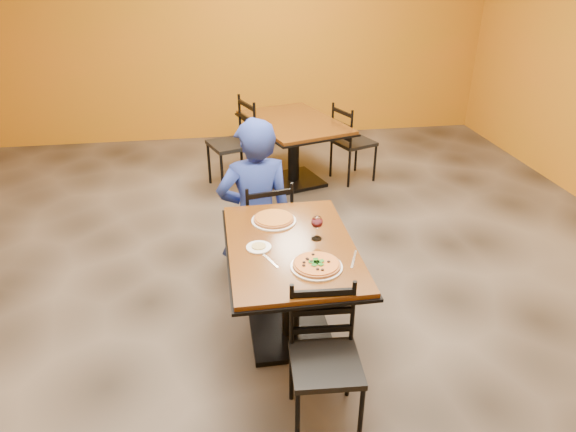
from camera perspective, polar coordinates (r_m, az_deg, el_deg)
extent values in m
cube|color=black|center=(4.07, -0.83, -8.75)|extent=(7.00, 8.00, 0.01)
cube|color=#B86614|center=(7.33, -5.63, 20.17)|extent=(7.00, 0.01, 3.00)
cube|color=#59320E|center=(3.25, 0.33, -3.41)|extent=(0.80, 1.20, 0.03)
cube|color=black|center=(3.27, 0.33, -3.79)|extent=(0.83, 1.23, 0.02)
cylinder|color=black|center=(3.46, 0.32, -8.62)|extent=(0.12, 0.12, 0.66)
cube|color=black|center=(3.67, 0.30, -13.05)|extent=(0.55, 0.55, 0.04)
cube|color=#59320E|center=(5.76, 0.65, 10.54)|extent=(1.22, 1.51, 0.03)
cube|color=black|center=(5.77, 0.65, 10.29)|extent=(1.26, 1.55, 0.02)
cylinder|color=black|center=(5.88, 0.63, 7.13)|extent=(0.13, 0.13, 0.66)
cube|color=black|center=(6.01, 0.61, 4.01)|extent=(0.75, 0.75, 0.04)
imported|color=navy|center=(4.18, -3.73, 2.47)|extent=(0.68, 0.48, 1.29)
cylinder|color=white|center=(3.02, 3.22, -5.69)|extent=(0.31, 0.31, 0.01)
cylinder|color=maroon|center=(3.01, 3.23, -5.44)|extent=(0.28, 0.28, 0.02)
cylinder|color=white|center=(3.52, -1.61, -0.51)|extent=(0.31, 0.31, 0.01)
cylinder|color=gold|center=(3.51, -1.61, -0.28)|extent=(0.28, 0.28, 0.02)
cylinder|color=white|center=(3.21, -3.30, -3.53)|extent=(0.16, 0.16, 0.01)
cylinder|color=tan|center=(3.21, -3.30, -3.39)|extent=(0.09, 0.09, 0.01)
cube|color=silver|center=(3.08, -2.03, -4.99)|extent=(0.09, 0.18, 0.00)
cube|color=silver|center=(3.12, 7.40, -4.81)|extent=(0.09, 0.20, 0.00)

